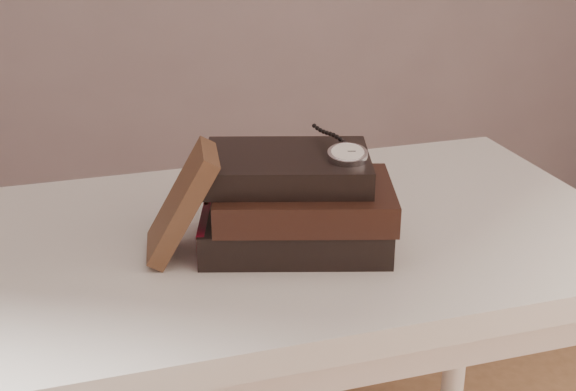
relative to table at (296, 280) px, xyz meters
name	(u,v)px	position (x,y,z in m)	size (l,w,h in m)	color
table	(296,280)	(0.00, 0.00, 0.00)	(1.00, 0.60, 0.75)	silver
book_stack	(296,203)	(-0.02, -0.05, 0.15)	(0.30, 0.25, 0.13)	black
journal	(182,203)	(-0.18, -0.04, 0.17)	(0.02, 0.10, 0.17)	#3A2316
pocket_watch	(346,153)	(0.05, -0.08, 0.23)	(0.07, 0.16, 0.02)	silver
eyeglasses	(232,172)	(-0.08, 0.06, 0.17)	(0.14, 0.15, 0.05)	silver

